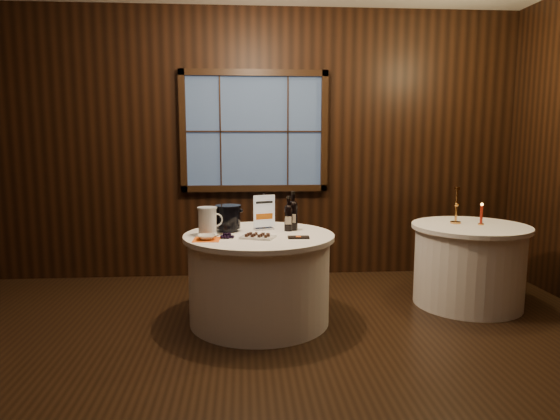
{
  "coord_description": "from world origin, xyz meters",
  "views": [
    {
      "loc": [
        -0.13,
        -3.16,
        1.58
      ],
      "look_at": [
        0.17,
        0.9,
        0.99
      ],
      "focal_mm": 32.0,
      "sensor_mm": 36.0,
      "label": 1
    }
  ],
  "objects": [
    {
      "name": "ground",
      "position": [
        0.0,
        0.0,
        0.0
      ],
      "size": [
        6.0,
        6.0,
        0.0
      ],
      "primitive_type": "plane",
      "color": "black",
      "rests_on": "ground"
    },
    {
      "name": "back_wall",
      "position": [
        0.0,
        2.48,
        1.54
      ],
      "size": [
        6.0,
        0.1,
        3.0
      ],
      "color": "black",
      "rests_on": "ground"
    },
    {
      "name": "main_table",
      "position": [
        0.0,
        1.0,
        0.39
      ],
      "size": [
        1.28,
        1.28,
        0.77
      ],
      "color": "white",
      "rests_on": "ground"
    },
    {
      "name": "side_table",
      "position": [
        2.0,
        1.3,
        0.39
      ],
      "size": [
        1.08,
        1.08,
        0.77
      ],
      "color": "white",
      "rests_on": "ground"
    },
    {
      "name": "sign_stand",
      "position": [
        0.05,
        1.2,
        0.88
      ],
      "size": [
        0.19,
        0.14,
        0.32
      ],
      "rotation": [
        0.0,
        0.0,
        0.32
      ],
      "color": "#B2B1B8",
      "rests_on": "main_table"
    },
    {
      "name": "port_bottle_left",
      "position": [
        0.26,
        1.13,
        0.9
      ],
      "size": [
        0.07,
        0.08,
        0.31
      ],
      "rotation": [
        0.0,
        0.0,
        -0.1
      ],
      "color": "black",
      "rests_on": "main_table"
    },
    {
      "name": "port_bottle_right",
      "position": [
        0.31,
        1.17,
        0.92
      ],
      "size": [
        0.08,
        0.09,
        0.34
      ],
      "rotation": [
        0.0,
        0.0,
        -0.25
      ],
      "color": "black",
      "rests_on": "main_table"
    },
    {
      "name": "ice_bucket",
      "position": [
        -0.26,
        1.15,
        0.89
      ],
      "size": [
        0.23,
        0.23,
        0.23
      ],
      "color": "black",
      "rests_on": "main_table"
    },
    {
      "name": "chocolate_plate",
      "position": [
        -0.02,
        0.83,
        0.79
      ],
      "size": [
        0.31,
        0.26,
        0.04
      ],
      "rotation": [
        0.0,
        0.0,
        -0.36
      ],
      "color": "silver",
      "rests_on": "main_table"
    },
    {
      "name": "chocolate_box",
      "position": [
        0.32,
        0.8,
        0.78
      ],
      "size": [
        0.18,
        0.09,
        0.01
      ],
      "primitive_type": "cube",
      "rotation": [
        0.0,
        0.0,
        -0.04
      ],
      "color": "black",
      "rests_on": "main_table"
    },
    {
      "name": "grape_bunch",
      "position": [
        -0.27,
        0.84,
        0.79
      ],
      "size": [
        0.18,
        0.09,
        0.04
      ],
      "rotation": [
        0.0,
        0.0,
        -0.18
      ],
      "color": "black",
      "rests_on": "main_table"
    },
    {
      "name": "glass_pitcher",
      "position": [
        -0.43,
        1.0,
        0.89
      ],
      "size": [
        0.22,
        0.17,
        0.24
      ],
      "rotation": [
        0.0,
        0.0,
        0.35
      ],
      "color": "silver",
      "rests_on": "main_table"
    },
    {
      "name": "orange_napkin",
      "position": [
        -0.43,
        0.79,
        0.77
      ],
      "size": [
        0.22,
        0.22,
        0.0
      ],
      "primitive_type": "cube",
      "rotation": [
        0.0,
        0.0,
        -0.05
      ],
      "color": "orange",
      "rests_on": "main_table"
    },
    {
      "name": "cracker_bowl",
      "position": [
        -0.43,
        0.79,
        0.79
      ],
      "size": [
        0.15,
        0.15,
        0.04
      ],
      "primitive_type": "imported",
      "rotation": [
        0.0,
        0.0,
        -0.0
      ],
      "color": "silver",
      "rests_on": "orange_napkin"
    },
    {
      "name": "brass_candlestick",
      "position": [
        1.89,
        1.39,
        0.9
      ],
      "size": [
        0.1,
        0.1,
        0.35
      ],
      "color": "#D08C41",
      "rests_on": "side_table"
    },
    {
      "name": "red_candle",
      "position": [
        2.09,
        1.29,
        0.85
      ],
      "size": [
        0.06,
        0.06,
        0.21
      ],
      "color": "#D08C41",
      "rests_on": "side_table"
    }
  ]
}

